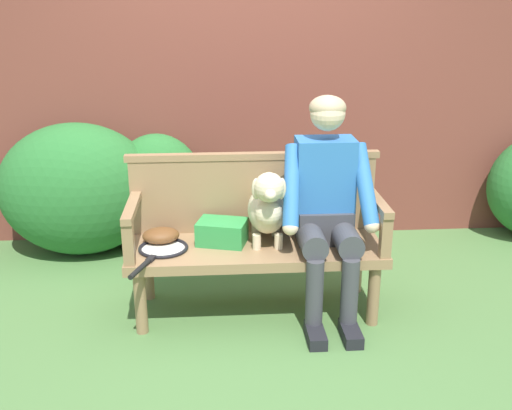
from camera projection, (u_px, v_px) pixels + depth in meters
ground_plane at (256, 310)px, 3.73m from camera, size 40.00×40.00×0.00m
brick_garden_fence at (243, 72)px, 4.62m from camera, size 8.00×0.30×2.55m
hedge_bush_mid_left at (158, 191)px, 4.55m from camera, size 0.72×0.53×0.88m
hedge_bush_mid_right at (252, 207)px, 4.64m from camera, size 0.75×0.56×0.59m
hedge_bush_far_left at (78, 190)px, 4.41m from camera, size 1.15×0.75×0.98m
garden_bench at (256, 254)px, 3.60m from camera, size 1.50×0.54×0.44m
bench_backrest at (253, 192)px, 3.72m from camera, size 1.54×0.06×0.50m
bench_armrest_left_end at (131, 221)px, 3.38m from camera, size 0.06×0.54×0.28m
bench_armrest_right_end at (380, 215)px, 3.48m from camera, size 0.06×0.54×0.28m
person_seated at (326, 201)px, 3.50m from camera, size 0.56×0.67×1.31m
dog_on_bench at (267, 207)px, 3.51m from camera, size 0.23×0.48×0.48m
tennis_racket at (161, 250)px, 3.49m from camera, size 0.37×0.58×0.03m
baseball_glove at (161, 235)px, 3.60m from camera, size 0.24×0.20×0.09m
sports_bag at (222, 232)px, 3.59m from camera, size 0.32×0.27×0.14m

